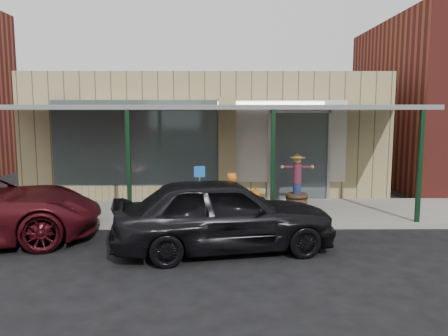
{
  "coord_description": "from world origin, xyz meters",
  "views": [
    {
      "loc": [
        0.5,
        -8.67,
        2.94
      ],
      "look_at": [
        0.58,
        2.6,
        1.48
      ],
      "focal_mm": 35.0,
      "sensor_mm": 36.0,
      "label": 1
    }
  ],
  "objects_px": {
    "handicap_sign": "(200,185)",
    "parked_sedan": "(223,214)",
    "barrel_scarecrow": "(297,189)",
    "barrel_pumpkin": "(256,202)"
  },
  "relations": [
    {
      "from": "handicap_sign",
      "to": "parked_sedan",
      "type": "xyz_separation_m",
      "value": [
        0.61,
        -2.2,
        -0.25
      ]
    },
    {
      "from": "barrel_scarecrow",
      "to": "handicap_sign",
      "type": "height_order",
      "value": "barrel_scarecrow"
    },
    {
      "from": "barrel_scarecrow",
      "to": "parked_sedan",
      "type": "xyz_separation_m",
      "value": [
        -2.16,
        -3.5,
        0.1
      ]
    },
    {
      "from": "barrel_scarecrow",
      "to": "handicap_sign",
      "type": "bearing_deg",
      "value": -172.33
    },
    {
      "from": "barrel_scarecrow",
      "to": "parked_sedan",
      "type": "distance_m",
      "value": 4.11
    },
    {
      "from": "barrel_scarecrow",
      "to": "barrel_pumpkin",
      "type": "distance_m",
      "value": 1.29
    },
    {
      "from": "barrel_pumpkin",
      "to": "parked_sedan",
      "type": "xyz_separation_m",
      "value": [
        -0.94,
        -3.24,
        0.42
      ]
    },
    {
      "from": "barrel_pumpkin",
      "to": "parked_sedan",
      "type": "relative_size",
      "value": 0.13
    },
    {
      "from": "barrel_pumpkin",
      "to": "parked_sedan",
      "type": "height_order",
      "value": "parked_sedan"
    },
    {
      "from": "handicap_sign",
      "to": "barrel_pumpkin",
      "type": "bearing_deg",
      "value": 22.14
    }
  ]
}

